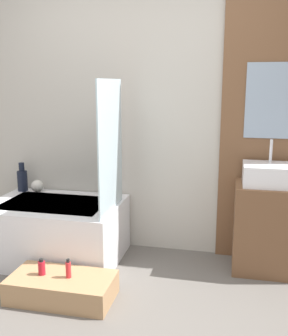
{
  "coord_description": "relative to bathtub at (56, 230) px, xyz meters",
  "views": [
    {
      "loc": [
        0.73,
        -1.9,
        1.54
      ],
      "look_at": [
        0.15,
        0.68,
        0.97
      ],
      "focal_mm": 42.0,
      "sensor_mm": 36.0,
      "label": 1
    }
  ],
  "objects": [
    {
      "name": "bathtub",
      "position": [
        0.0,
        0.0,
        0.0
      ],
      "size": [
        1.14,
        0.8,
        0.52
      ],
      "color": "white",
      "rests_on": "ground_plane"
    },
    {
      "name": "glass_shower_screen",
      "position": [
        0.54,
        -0.07,
        0.78
      ],
      "size": [
        0.01,
        0.61,
        1.06
      ],
      "primitive_type": "cube",
      "color": "silver",
      "rests_on": "bathtub"
    },
    {
      "name": "vase_round_light",
      "position": [
        -0.31,
        0.29,
        0.31
      ],
      "size": [
        0.12,
        0.12,
        0.12
      ],
      "primitive_type": "sphere",
      "color": "silver",
      "rests_on": "bathtub"
    },
    {
      "name": "bottle_soap_secondary",
      "position": [
        0.38,
        -0.63,
        -0.02
      ],
      "size": [
        0.04,
        0.04,
        0.14
      ],
      "color": "red",
      "rests_on": "wooden_step_bench"
    },
    {
      "name": "wall_tiled_back",
      "position": [
        0.75,
        0.45,
        1.04
      ],
      "size": [
        4.2,
        0.06,
        2.6
      ],
      "primitive_type": "cube",
      "color": "#B7B2A8",
      "rests_on": "ground_plane"
    },
    {
      "name": "bottle_soap_primary",
      "position": [
        0.18,
        -0.63,
        -0.03
      ],
      "size": [
        0.05,
        0.05,
        0.12
      ],
      "color": "#B21928",
      "rests_on": "wooden_step_bench"
    },
    {
      "name": "wall_wood_accent",
      "position": [
        1.8,
        0.4,
        1.04
      ],
      "size": [
        0.83,
        0.04,
        2.6
      ],
      "color": "brown",
      "rests_on": "ground_plane"
    },
    {
      "name": "vanity_cabinet",
      "position": [
        1.8,
        0.17,
        0.11
      ],
      "size": [
        0.53,
        0.41,
        0.74
      ],
      "primitive_type": "cube",
      "color": "brown",
      "rests_on": "ground_plane"
    },
    {
      "name": "wooden_step_bench",
      "position": [
        0.33,
        -0.63,
        -0.17
      ],
      "size": [
        0.75,
        0.39,
        0.17
      ],
      "primitive_type": "cube",
      "color": "#A87F56",
      "rests_on": "ground_plane"
    },
    {
      "name": "sink",
      "position": [
        1.8,
        0.17,
        0.56
      ],
      "size": [
        0.43,
        0.35,
        0.36
      ],
      "color": "white",
      "rests_on": "vanity_cabinet"
    },
    {
      "name": "vase_tall_dark",
      "position": [
        -0.47,
        0.3,
        0.37
      ],
      "size": [
        0.1,
        0.1,
        0.28
      ],
      "color": "black",
      "rests_on": "bathtub"
    }
  ]
}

